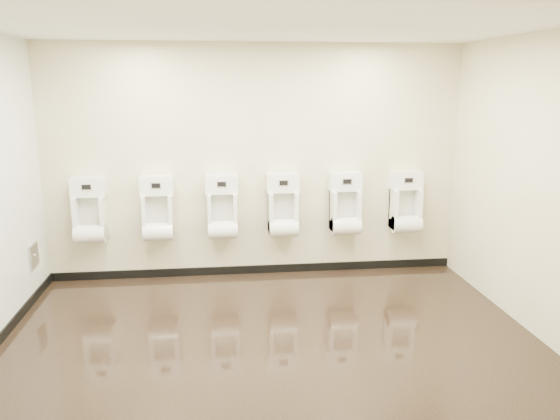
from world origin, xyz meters
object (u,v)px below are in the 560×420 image
at_px(access_panel, 34,255).
at_px(urinal_0, 90,215).
at_px(urinal_4, 345,208).
at_px(urinal_3, 283,210).
at_px(urinal_5, 406,206).
at_px(urinal_2, 222,211).
at_px(urinal_1, 158,213).

xyz_separation_m(access_panel, urinal_0, (0.53, 0.42, 0.34)).
distance_m(access_panel, urinal_4, 3.61).
height_order(access_panel, urinal_3, urinal_3).
distance_m(access_panel, urinal_0, 0.76).
bearing_deg(urinal_4, urinal_5, 0.00).
bearing_deg(access_panel, urinal_0, 38.06).
xyz_separation_m(urinal_0, urinal_4, (3.04, 0.00, 0.00)).
distance_m(urinal_0, urinal_3, 2.27).
distance_m(urinal_2, urinal_5, 2.27).
distance_m(urinal_2, urinal_3, 0.73).
xyz_separation_m(access_panel, urinal_2, (2.07, 0.42, 0.34)).
bearing_deg(urinal_1, urinal_5, 0.00).
height_order(urinal_2, urinal_3, same).
height_order(urinal_4, urinal_5, same).
height_order(urinal_0, urinal_5, same).
distance_m(urinal_0, urinal_1, 0.78).
bearing_deg(access_panel, urinal_1, 17.65).
relative_size(urinal_1, urinal_5, 1.00).
relative_size(urinal_1, urinal_2, 1.00).
xyz_separation_m(urinal_0, urinal_3, (2.27, 0.00, 0.00)).
xyz_separation_m(urinal_4, urinal_5, (0.77, 0.00, 0.00)).
xyz_separation_m(urinal_3, urinal_5, (1.54, 0.00, 0.00)).
distance_m(urinal_0, urinal_4, 3.04).
relative_size(urinal_2, urinal_4, 1.00).
xyz_separation_m(urinal_1, urinal_5, (3.03, 0.00, 0.00)).
bearing_deg(urinal_0, urinal_1, 0.00).
bearing_deg(urinal_3, urinal_5, 0.00).
bearing_deg(urinal_1, urinal_3, 0.00).
height_order(urinal_1, urinal_4, same).
height_order(urinal_0, urinal_1, same).
height_order(urinal_3, urinal_4, same).
bearing_deg(access_panel, urinal_4, 6.67).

